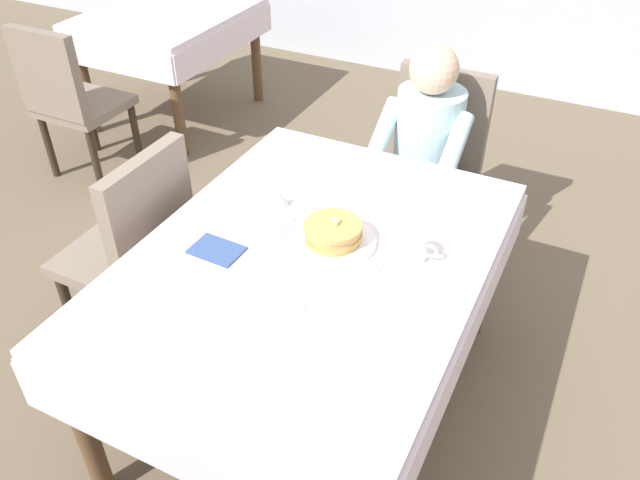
{
  "coord_description": "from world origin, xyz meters",
  "views": [
    {
      "loc": [
        0.76,
        -1.45,
        2.04
      ],
      "look_at": [
        0.02,
        0.03,
        0.79
      ],
      "focal_mm": 35.59,
      "sensor_mm": 36.0,
      "label": 1
    }
  ],
  "objects": [
    {
      "name": "plate_breakfast",
      "position": [
        0.05,
        0.09,
        0.75
      ],
      "size": [
        0.28,
        0.28,
        0.02
      ],
      "primitive_type": "cylinder",
      "color": "white",
      "rests_on": "dining_table_main"
    },
    {
      "name": "breakfast_stack",
      "position": [
        0.04,
        0.09,
        0.79
      ],
      "size": [
        0.19,
        0.19,
        0.08
      ],
      "color": "tan",
      "rests_on": "plate_breakfast"
    },
    {
      "name": "syrup_pitcher",
      "position": [
        -0.23,
        0.2,
        0.78
      ],
      "size": [
        0.08,
        0.08,
        0.07
      ],
      "color": "silver",
      "rests_on": "dining_table_main"
    },
    {
      "name": "spoon_near_edge",
      "position": [
        0.03,
        -0.26,
        0.74
      ],
      "size": [
        0.15,
        0.05,
        0.0
      ],
      "primitive_type": "cube",
      "rotation": [
        0.0,
        0.0,
        0.23
      ],
      "color": "silver",
      "rests_on": "dining_table_main"
    },
    {
      "name": "knife_right_of_plate",
      "position": [
        0.24,
        0.07,
        0.74
      ],
      "size": [
        0.03,
        0.2,
        0.0
      ],
      "primitive_type": "cube",
      "rotation": [
        0.0,
        0.0,
        1.49
      ],
      "color": "silver",
      "rests_on": "dining_table_main"
    },
    {
      "name": "chair_left_side",
      "position": [
        -0.77,
        0.0,
        0.53
      ],
      "size": [
        0.45,
        0.44,
        0.93
      ],
      "rotation": [
        0.0,
        0.0,
        1.57
      ],
      "color": "#7A6B5B",
      "rests_on": "ground"
    },
    {
      "name": "chair_diner",
      "position": [
        0.06,
        1.17,
        0.53
      ],
      "size": [
        0.44,
        0.45,
        0.93
      ],
      "rotation": [
        0.0,
        0.0,
        3.14
      ],
      "color": "#7A6B5B",
      "rests_on": "ground"
    },
    {
      "name": "diner_person",
      "position": [
        0.06,
        1.01,
        0.67
      ],
      "size": [
        0.4,
        0.43,
        1.12
      ],
      "rotation": [
        0.0,
        0.0,
        3.14
      ],
      "color": "silver",
      "rests_on": "ground"
    },
    {
      "name": "background_chair_empty",
      "position": [
        -2.01,
        0.92,
        0.53
      ],
      "size": [
        0.44,
        0.45,
        0.93
      ],
      "color": "#7A6B5B",
      "rests_on": "ground"
    },
    {
      "name": "ground_plane",
      "position": [
        0.0,
        0.0,
        0.0
      ],
      "size": [
        14.0,
        14.0,
        0.0
      ],
      "primitive_type": "plane",
      "color": "brown"
    },
    {
      "name": "napkin_folded",
      "position": [
        -0.29,
        -0.12,
        0.74
      ],
      "size": [
        0.17,
        0.13,
        0.01
      ],
      "primitive_type": "cube",
      "rotation": [
        0.0,
        0.0,
        -0.03
      ],
      "color": "#334C7F",
      "rests_on": "dining_table_main"
    },
    {
      "name": "fork_left_of_plate",
      "position": [
        -0.14,
        0.07,
        0.74
      ],
      "size": [
        0.02,
        0.18,
        0.0
      ],
      "primitive_type": "cube",
      "rotation": [
        0.0,
        0.0,
        1.63
      ],
      "color": "silver",
      "rests_on": "dining_table_main"
    },
    {
      "name": "dining_table_main",
      "position": [
        0.0,
        0.0,
        0.65
      ],
      "size": [
        1.12,
        1.52,
        0.74
      ],
      "color": "silver",
      "rests_on": "ground"
    },
    {
      "name": "background_table_far",
      "position": [
        -2.01,
        1.86,
        0.62
      ],
      "size": [
        0.92,
        1.12,
        0.74
      ],
      "color": "silver",
      "rests_on": "ground"
    },
    {
      "name": "cup_coffee",
      "position": [
        0.32,
        0.14,
        0.78
      ],
      "size": [
        0.11,
        0.08,
        0.08
      ],
      "color": "white",
      "rests_on": "dining_table_main"
    }
  ]
}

